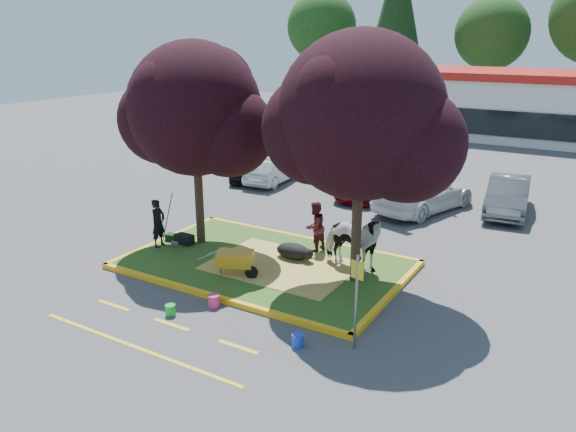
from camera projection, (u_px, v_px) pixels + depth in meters
The scene contains 32 objects.
ground at pixel (265, 266), 17.16m from camera, with size 90.00×90.00×0.00m, color #424244.
median_island at pixel (265, 264), 17.14m from camera, with size 8.00×5.00×0.15m, color #2C5019.
curb_near at pixel (212, 297), 15.03m from camera, with size 8.30×0.16×0.15m, color yellow.
curb_far at pixel (306, 239), 19.25m from camera, with size 8.30×0.16×0.15m, color yellow.
curb_left at pixel (165, 240), 19.13m from camera, with size 0.16×5.30×0.15m, color yellow.
curb_right at pixel (391, 294), 15.15m from camera, with size 0.16×5.30×0.15m, color yellow.
straw_bedding at pixel (282, 266), 16.82m from camera, with size 4.20×3.00×0.01m, color #CBBA53.
tree_purple_left at pixel (195, 115), 17.48m from camera, with size 5.06×4.20×6.51m.
tree_purple_right at pixel (361, 124), 14.47m from camera, with size 5.30×4.40×6.82m.
fire_lane_stripe_a at pixel (114, 305), 14.71m from camera, with size 1.10×0.12×0.01m, color yellow.
fire_lane_stripe_b at pixel (171, 325), 13.73m from camera, with size 1.10×0.12×0.01m, color yellow.
fire_lane_stripe_c at pixel (238, 347), 12.76m from camera, with size 1.10×0.12×0.01m, color yellow.
fire_lane_long at pixel (135, 347), 12.75m from camera, with size 6.00×0.10×0.01m, color yellow.
retail_building at pixel (512, 103), 38.34m from camera, with size 20.40×8.40×4.40m.
treeline at pixel (533, 21), 44.88m from camera, with size 46.58×7.80×14.63m.
cow at pixel (352, 242), 16.34m from camera, with size 0.93×2.04×1.72m, color white.
calf at pixel (293, 251), 17.30m from camera, with size 1.13×0.64×0.49m, color black.
handler at pixel (158, 223), 18.16m from camera, with size 0.58×0.38×1.58m, color black.
visitor_a at pixel (315, 227), 17.76m from camera, with size 0.79×0.61×1.62m, color #4F161C.
visitor_b at pixel (357, 256), 15.97m from camera, with size 0.70×0.29×1.20m, color black.
wheelbarrow at pixel (235, 259), 16.08m from camera, with size 1.83×0.99×0.70m.
gear_bag_dark at pixel (184, 239), 18.57m from camera, with size 0.63×0.34×0.32m, color black.
gear_bag_green at pixel (172, 237), 18.86m from camera, with size 0.42×0.26×0.22m, color black.
sign_post at pixel (356, 292), 12.27m from camera, with size 0.32×0.10×2.29m.
bucket_green at pixel (170, 310), 14.16m from camera, with size 0.26×0.26×0.28m, color green.
bucket_pink at pixel (214, 301), 14.59m from camera, with size 0.31×0.31×0.33m, color #EB3478.
bucket_blue at pixel (298, 340), 12.75m from camera, with size 0.28×0.28×0.30m, color blue.
car_black at pixel (252, 164), 27.44m from camera, with size 1.65×4.11×1.40m, color black.
car_silver at pixel (274, 169), 26.66m from camera, with size 1.33×3.83×1.26m, color #AFB3B8.
car_red at pixel (369, 183), 24.37m from camera, with size 1.96×4.25×1.18m, color maroon.
car_white at pixel (424, 193), 22.41m from camera, with size 2.04×5.02×1.46m, color white.
car_grey at pixel (508, 195), 22.11m from camera, with size 1.51×4.33×1.43m, color #54575B.
Camera 1 is at (8.72, -13.24, 6.79)m, focal length 35.00 mm.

